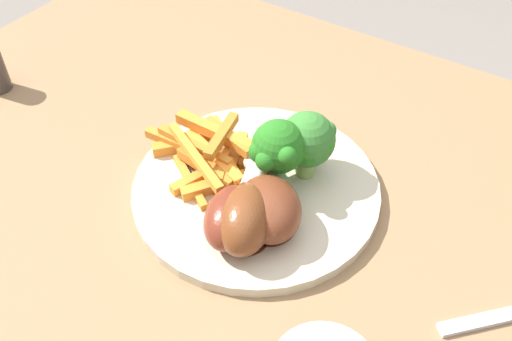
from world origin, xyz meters
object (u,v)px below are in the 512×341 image
at_px(broccoli_floret_middle, 281,148).
at_px(broccoli_floret_back, 307,146).
at_px(carrot_fries_pile, 213,155).
at_px(chicken_drumstick_near, 268,205).
at_px(dinner_plate, 256,189).
at_px(chicken_drumstick_far, 246,217).
at_px(dining_table, 264,273).
at_px(broccoli_floret_front, 306,139).
at_px(chicken_drumstick_extra, 234,214).

bearing_deg(broccoli_floret_middle, broccoli_floret_back, 54.58).
height_order(carrot_fries_pile, chicken_drumstick_near, chicken_drumstick_near).
distance_m(broccoli_floret_back, carrot_fries_pile, 0.10).
relative_size(dinner_plate, chicken_drumstick_far, 2.02).
height_order(dining_table, broccoli_floret_middle, broccoli_floret_middle).
xyz_separation_m(dining_table, chicken_drumstick_far, (0.01, -0.05, 0.16)).
bearing_deg(broccoli_floret_front, chicken_drumstick_far, -90.96).
bearing_deg(broccoli_floret_middle, dining_table, -96.40).
bearing_deg(chicken_drumstick_extra, broccoli_floret_middle, 88.15).
distance_m(chicken_drumstick_far, chicken_drumstick_extra, 0.01).
relative_size(dining_table, chicken_drumstick_near, 8.16).
relative_size(carrot_fries_pile, chicken_drumstick_extra, 1.20).
height_order(broccoli_floret_front, chicken_drumstick_far, broccoli_floret_front).
bearing_deg(chicken_drumstick_near, dinner_plate, 136.15).
xyz_separation_m(broccoli_floret_back, carrot_fries_pile, (-0.09, -0.04, -0.02)).
distance_m(broccoli_floret_front, chicken_drumstick_extra, 0.11).
bearing_deg(chicken_drumstick_extra, chicken_drumstick_far, 5.29).
height_order(dining_table, chicken_drumstick_extra, chicken_drumstick_extra).
bearing_deg(chicken_drumstick_far, chicken_drumstick_near, 71.32).
bearing_deg(dining_table, carrot_fries_pile, 176.08).
bearing_deg(broccoli_floret_back, chicken_drumstick_far, -93.69).
xyz_separation_m(chicken_drumstick_far, chicken_drumstick_extra, (-0.01, -0.00, -0.00)).
xyz_separation_m(dining_table, chicken_drumstick_extra, (0.00, -0.05, 0.16)).
height_order(dining_table, broccoli_floret_back, broccoli_floret_back).
xyz_separation_m(chicken_drumstick_near, chicken_drumstick_far, (-0.01, -0.02, 0.00)).
xyz_separation_m(dining_table, broccoli_floret_front, (0.01, 0.05, 0.18)).
bearing_deg(broccoli_floret_middle, chicken_drumstick_near, -70.71).
distance_m(carrot_fries_pile, chicken_drumstick_extra, 0.09).
distance_m(dining_table, chicken_drumstick_far, 0.17).
xyz_separation_m(broccoli_floret_middle, chicken_drumstick_extra, (-0.00, -0.08, -0.02)).
height_order(broccoli_floret_front, chicken_drumstick_extra, broccoli_floret_front).
bearing_deg(dinner_plate, broccoli_floret_middle, 45.22).
distance_m(dinner_plate, broccoli_floret_middle, 0.06).
distance_m(dining_table, broccoli_floret_back, 0.18).
relative_size(carrot_fries_pile, chicken_drumstick_far, 1.20).
distance_m(dining_table, dinner_plate, 0.13).
bearing_deg(chicken_drumstick_extra, broccoli_floret_front, 82.38).
distance_m(broccoli_floret_front, carrot_fries_pile, 0.10).
distance_m(chicken_drumstick_near, chicken_drumstick_far, 0.03).
bearing_deg(dining_table, chicken_drumstick_near, -54.27).
xyz_separation_m(dining_table, dinner_plate, (-0.01, 0.01, 0.13)).
bearing_deg(broccoli_floret_back, dinner_plate, -129.80).
height_order(dinner_plate, chicken_drumstick_extra, chicken_drumstick_extra).
bearing_deg(carrot_fries_pile, broccoli_floret_front, 30.42).
bearing_deg(chicken_drumstick_near, carrot_fries_pile, 159.08).
bearing_deg(broccoli_floret_back, carrot_fries_pile, -154.13).
height_order(broccoli_floret_front, chicken_drumstick_near, broccoli_floret_front).
distance_m(dining_table, carrot_fries_pile, 0.17).
bearing_deg(dinner_plate, dining_table, -19.97).
xyz_separation_m(broccoli_floret_back, chicken_drumstick_near, (0.00, -0.07, -0.02)).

